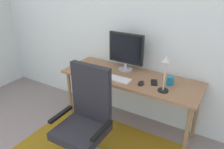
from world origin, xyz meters
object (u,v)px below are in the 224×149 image
desk_lamp (165,69)px  desk (130,82)px  coffee_cup (170,81)px  office_chair (85,131)px  monitor (126,50)px  keyboard (113,78)px  cell_phone (154,82)px  computer_mouse (141,83)px

desk_lamp → desk: bearing=162.5°
coffee_cup → office_chair: office_chair is taller
coffee_cup → desk_lamp: 0.27m
desk → coffee_cup: coffee_cup is taller
monitor → office_chair: size_ratio=0.43×
coffee_cup → office_chair: 1.04m
keyboard → cell_phone: size_ratio=3.07×
keyboard → office_chair: size_ratio=0.40×
keyboard → desk_lamp: 0.64m
keyboard → computer_mouse: bearing=4.4°
desk_lamp → computer_mouse: bearing=176.3°
keyboard → desk_lamp: (0.60, 0.01, 0.24)m
keyboard → computer_mouse: 0.34m
office_chair → keyboard: bearing=93.5°
keyboard → desk: bearing=45.9°
keyboard → computer_mouse: computer_mouse is taller
desk_lamp → office_chair: size_ratio=0.35×
keyboard → coffee_cup: 0.64m
office_chair → coffee_cup: bearing=54.2°
computer_mouse → desk_lamp: size_ratio=0.27×
office_chair → monitor: bearing=91.8°
keyboard → cell_phone: keyboard is taller
computer_mouse → desk_lamp: desk_lamp is taller
coffee_cup → cell_phone: bearing=-163.1°
computer_mouse → keyboard: bearing=-175.6°
cell_phone → office_chair: size_ratio=0.13×
monitor → office_chair: monitor is taller
monitor → coffee_cup: monitor is taller
keyboard → cell_phone: (0.45, 0.14, -0.00)m
cell_phone → keyboard: bearing=174.2°
cell_phone → office_chair: bearing=-140.9°
coffee_cup → cell_phone: coffee_cup is taller
computer_mouse → cell_phone: 0.16m
computer_mouse → cell_phone: (0.11, 0.11, -0.01)m
desk → office_chair: bearing=-97.5°
monitor → office_chair: 1.08m
monitor → computer_mouse: size_ratio=4.48×
keyboard → monitor: bearing=89.1°
monitor → desk_lamp: bearing=-26.2°
desk_lamp → cell_phone: bearing=138.9°
desk → coffee_cup: (0.46, 0.03, 0.12)m
desk → computer_mouse: size_ratio=15.81×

